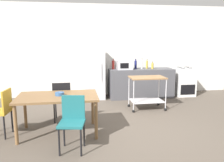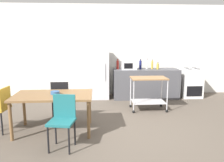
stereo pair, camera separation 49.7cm
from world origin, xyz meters
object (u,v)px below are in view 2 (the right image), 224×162
object	(u,v)px
chair_black	(61,97)
stove_oven	(191,83)
kitchen_cart	(148,88)
bottle_soda	(118,65)
bottle_soy_sauce	(140,65)
bottle_olive_oil	(158,66)
bottle_sparkling_water	(152,65)
microwave	(129,65)
fruit_bowl	(55,93)
refrigerator	(99,73)
chair_mustard	(0,106)
bottle_sesame_oil	(147,65)
dining_table	(53,98)
chair_teal	(63,118)

from	to	relation	value
chair_black	stove_oven	xyz separation A→B (m)	(3.78, 1.85, -0.07)
kitchen_cart	bottle_soda	bearing A→B (deg)	116.80
bottle_soy_sauce	chair_black	bearing A→B (deg)	-138.96
bottle_olive_oil	bottle_soda	bearing A→B (deg)	174.50
bottle_sparkling_water	bottle_olive_oil	xyz separation A→B (m)	(0.15, -0.10, -0.03)
microwave	bottle_sparkling_water	world-z (taller)	bottle_sparkling_water
stove_oven	fruit_bowl	world-z (taller)	stove_oven
stove_oven	bottle_soda	world-z (taller)	bottle_soda
refrigerator	chair_mustard	bearing A→B (deg)	-127.49
kitchen_cart	bottle_sparkling_water	xyz separation A→B (m)	(0.41, 1.31, 0.45)
bottle_sesame_oil	kitchen_cart	bearing A→B (deg)	-100.54
kitchen_cart	dining_table	bearing A→B (deg)	-150.02
dining_table	stove_oven	size ratio (longest dim) A/B	1.63
stove_oven	fruit_bowl	xyz separation A→B (m)	(-3.79, -2.50, 0.33)
bottle_soy_sauce	bottle_sesame_oil	distance (m)	0.22
microwave	bottle_soy_sauce	xyz separation A→B (m)	(0.37, 0.07, 0.00)
chair_teal	bottle_soda	xyz separation A→B (m)	(1.23, 3.29, 0.52)
bottle_olive_oil	refrigerator	bearing A→B (deg)	175.85
bottle_sparkling_water	kitchen_cart	bearing A→B (deg)	-107.24
chair_black	bottle_soda	bearing A→B (deg)	-126.39
chair_black	dining_table	bearing A→B (deg)	87.17
stove_oven	bottle_olive_oil	size ratio (longest dim) A/B	4.20
kitchen_cart	bottle_soy_sauce	distance (m)	1.37
bottle_sparkling_water	dining_table	bearing A→B (deg)	-135.21
fruit_bowl	bottle_sparkling_water	bearing A→B (deg)	45.06
bottle_soda	bottle_sparkling_water	bearing A→B (deg)	-1.00
chair_mustard	chair_teal	bearing A→B (deg)	67.75
bottle_soy_sauce	bottle_sparkling_water	size ratio (longest dim) A/B	1.06
chair_teal	microwave	bearing A→B (deg)	74.25
bottle_soda	bottle_olive_oil	distance (m)	1.23
refrigerator	kitchen_cart	bearing A→B (deg)	-46.96
kitchen_cart	bottle_sesame_oil	distance (m)	1.42
stove_oven	fruit_bowl	distance (m)	4.55
chair_teal	bottle_sesame_oil	xyz separation A→B (m)	(2.14, 3.29, 0.51)
fruit_bowl	bottle_soy_sauce	bearing A→B (deg)	49.40
bottle_soda	fruit_bowl	bearing A→B (deg)	-119.75
chair_mustard	kitchen_cart	bearing A→B (deg)	118.55
dining_table	kitchen_cart	xyz separation A→B (m)	(2.17, 1.25, -0.10)
bottle_sesame_oil	bottle_soy_sauce	bearing A→B (deg)	-171.56
dining_table	chair_teal	bearing A→B (deg)	-69.01
microwave	chair_teal	bearing A→B (deg)	-116.15
microwave	fruit_bowl	distance (m)	3.05
dining_table	chair_black	xyz separation A→B (m)	(0.04, 0.66, -0.15)
bottle_soy_sauce	chair_teal	bearing A→B (deg)	-120.66
bottle_soda	chair_mustard	bearing A→B (deg)	-134.99
chair_mustard	refrigerator	bearing A→B (deg)	150.34
stove_oven	dining_table	bearing A→B (deg)	-146.72
microwave	bottle_olive_oil	bearing A→B (deg)	-0.57
dining_table	chair_mustard	distance (m)	1.04
dining_table	bottle_sesame_oil	world-z (taller)	bottle_sesame_oil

